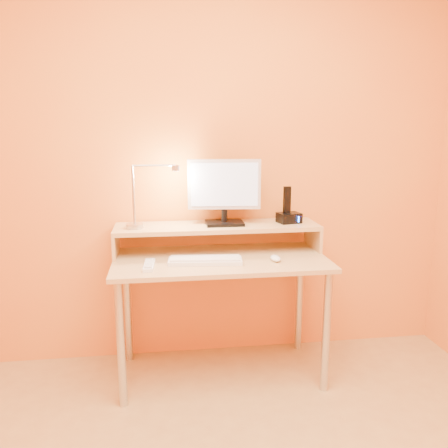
{
  "coord_description": "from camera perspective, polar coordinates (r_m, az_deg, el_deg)",
  "views": [
    {
      "loc": [
        -0.32,
        -1.29,
        1.45
      ],
      "look_at": [
        0.01,
        1.13,
        0.93
      ],
      "focal_mm": 36.72,
      "sensor_mm": 36.0,
      "label": 1
    }
  ],
  "objects": [
    {
      "name": "lamp_head",
      "position": [
        2.61,
        -6.03,
        6.96
      ],
      "size": [
        0.04,
        0.04,
        0.03
      ],
      "primitive_type": "cylinder",
      "color": "#BBBBBC",
      "rests_on": "lamp_arm"
    },
    {
      "name": "lamp_bulb",
      "position": [
        2.61,
        -6.03,
        6.61
      ],
      "size": [
        0.03,
        0.03,
        0.0
      ],
      "primitive_type": "cylinder",
      "color": "#FFEAC6",
      "rests_on": "lamp_head"
    },
    {
      "name": "lamp_post",
      "position": [
        2.63,
        -11.21,
        3.54
      ],
      "size": [
        0.01,
        0.01,
        0.33
      ],
      "primitive_type": "cylinder",
      "color": "#BBBBBC",
      "rests_on": "lamp_base"
    },
    {
      "name": "phone_dock",
      "position": [
        2.78,
        8.09,
        0.77
      ],
      "size": [
        0.15,
        0.13,
        0.06
      ],
      "primitive_type": "cube",
      "rotation": [
        0.0,
        0.0,
        0.23
      ],
      "color": "black",
      "rests_on": "desk_shelf"
    },
    {
      "name": "shelf_riser_left",
      "position": [
        2.72,
        -13.31,
        -2.34
      ],
      "size": [
        0.02,
        0.3,
        0.14
      ],
      "primitive_type": "cube",
      "color": "tan",
      "rests_on": "desk_lower"
    },
    {
      "name": "desk_leg_fr",
      "position": [
        2.63,
        12.61,
        -13.01
      ],
      "size": [
        0.04,
        0.04,
        0.69
      ],
      "primitive_type": "cylinder",
      "color": "#BBBBBC",
      "rests_on": "floor"
    },
    {
      "name": "remote_control",
      "position": [
        2.46,
        -9.3,
        -5.08
      ],
      "size": [
        0.06,
        0.2,
        0.02
      ],
      "primitive_type": "cube",
      "rotation": [
        0.0,
        0.0,
        -0.05
      ],
      "color": "white",
      "rests_on": "desk_lower"
    },
    {
      "name": "monitor_foot",
      "position": [
        2.71,
        0.05,
        0.12
      ],
      "size": [
        0.22,
        0.16,
        0.02
      ],
      "primitive_type": "cube",
      "color": "black",
      "rests_on": "desk_shelf"
    },
    {
      "name": "desk_shelf",
      "position": [
        2.71,
        -0.84,
        -0.35
      ],
      "size": [
        1.2,
        0.3,
        0.02
      ],
      "primitive_type": "cube",
      "color": "tan",
      "rests_on": "desk_lower"
    },
    {
      "name": "monitor_back",
      "position": [
        2.7,
        -0.05,
        5.03
      ],
      "size": [
        0.38,
        0.05,
        0.25
      ],
      "primitive_type": "cube",
      "rotation": [
        0.0,
        0.0,
        -0.1
      ],
      "color": "black",
      "rests_on": "monitor_panel"
    },
    {
      "name": "monitor_neck",
      "position": [
        2.7,
        0.05,
        1.04
      ],
      "size": [
        0.04,
        0.04,
        0.07
      ],
      "primitive_type": "cylinder",
      "color": "black",
      "rests_on": "monitor_foot"
    },
    {
      "name": "desk_leg_br",
      "position": [
        3.06,
        9.35,
        -9.18
      ],
      "size": [
        0.04,
        0.04,
        0.69
      ],
      "primitive_type": "cylinder",
      "color": "#BBBBBC",
      "rests_on": "floor"
    },
    {
      "name": "mouse",
      "position": [
        2.55,
        6.43,
        -4.26
      ],
      "size": [
        0.06,
        0.1,
        0.03
      ],
      "primitive_type": "ellipsoid",
      "rotation": [
        0.0,
        0.0,
        0.05
      ],
      "color": "white",
      "rests_on": "desk_lower"
    },
    {
      "name": "desk_lower",
      "position": [
        2.6,
        -0.43,
        -4.49
      ],
      "size": [
        1.2,
        0.6,
        0.02
      ],
      "primitive_type": "cube",
      "color": "tan",
      "rests_on": "floor"
    },
    {
      "name": "monitor_screen",
      "position": [
        2.66,
        0.08,
        4.92
      ],
      "size": [
        0.39,
        0.04,
        0.25
      ],
      "primitive_type": "cube",
      "rotation": [
        0.0,
        0.0,
        -0.1
      ],
      "color": "#C1D3FF",
      "rests_on": "monitor_panel"
    },
    {
      "name": "shelf_riser_right",
      "position": [
        2.85,
        11.02,
        -1.56
      ],
      "size": [
        0.02,
        0.3,
        0.14
      ],
      "primitive_type": "cube",
      "color": "tan",
      "rests_on": "desk_lower"
    },
    {
      "name": "desk_leg_bl",
      "position": [
        2.95,
        -11.91,
        -10.16
      ],
      "size": [
        0.04,
        0.04,
        0.69
      ],
      "primitive_type": "cylinder",
      "color": "#BBBBBC",
      "rests_on": "floor"
    },
    {
      "name": "lamp_arm",
      "position": [
        2.6,
        -8.7,
        7.21
      ],
      "size": [
        0.24,
        0.01,
        0.01
      ],
      "primitive_type": "cylinder",
      "rotation": [
        0.0,
        1.57,
        0.0
      ],
      "color": "#BBBBBC",
      "rests_on": "lamp_post"
    },
    {
      "name": "keyboard",
      "position": [
        2.5,
        -2.36,
        -4.63
      ],
      "size": [
        0.41,
        0.16,
        0.02
      ],
      "primitive_type": "cube",
      "rotation": [
        0.0,
        0.0,
        -0.1
      ],
      "color": "white",
      "rests_on": "desk_lower"
    },
    {
      "name": "lamp_base",
      "position": [
        2.66,
        -11.06,
        -0.25
      ],
      "size": [
        0.1,
        0.1,
        0.02
      ],
      "primitive_type": "cylinder",
      "color": "#BBBBBC",
      "rests_on": "desk_shelf"
    },
    {
      "name": "phone_led",
      "position": [
        2.75,
        9.28,
        0.59
      ],
      "size": [
        0.01,
        0.0,
        0.04
      ],
      "primitive_type": "cube",
      "color": "#277DF1",
      "rests_on": "phone_dock"
    },
    {
      "name": "wall_back",
      "position": [
        2.82,
        -1.29,
        8.01
      ],
      "size": [
        3.0,
        0.04,
        2.5
      ],
      "primitive_type": "cube",
      "color": "orange",
      "rests_on": "floor"
    },
    {
      "name": "phone_handset",
      "position": [
        2.76,
        7.85,
        3.01
      ],
      "size": [
        0.04,
        0.03,
        0.16
      ],
      "primitive_type": "cube",
      "rotation": [
        0.0,
        0.0,
        0.23
      ],
      "color": "black",
      "rests_on": "phone_dock"
    },
    {
      "name": "monitor_panel",
      "position": [
        2.68,
        0.02,
        4.97
      ],
      "size": [
        0.43,
        0.08,
        0.29
      ],
      "primitive_type": "cube",
      "rotation": [
        0.0,
        0.0,
        -0.1
      ],
      "color": "silver",
      "rests_on": "monitor_neck"
    },
    {
      "name": "desk_leg_fl",
      "position": [
        2.49,
        -12.71,
        -14.48
      ],
      "size": [
        0.04,
        0.04,
        0.69
      ],
      "primitive_type": "cylinder",
      "color": "#BBBBBC",
      "rests_on": "floor"
    }
  ]
}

